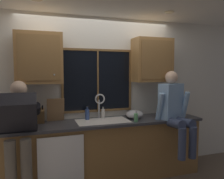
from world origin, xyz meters
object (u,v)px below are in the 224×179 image
object	(u,v)px
mixing_bowl	(135,114)
knife_block	(40,116)
cutting_board	(56,110)
person_sitting_on_counter	(174,108)
person_standing	(19,130)
bottle_tall_clear	(87,114)
bottle_green_glass	(103,113)
soap_dispenser	(136,117)

from	to	relation	value
mixing_bowl	knife_block	bearing A→B (deg)	175.81
cutting_board	person_sitting_on_counter	bearing A→B (deg)	-15.32
person_standing	mixing_bowl	size ratio (longest dim) A/B	5.62
knife_block	bottle_tall_clear	xyz separation A→B (m)	(0.70, 0.03, -0.02)
knife_block	cutting_board	xyz separation A→B (m)	(0.23, 0.08, 0.06)
knife_block	bottle_green_glass	size ratio (longest dim) A/B	1.65
soap_dispenser	bottle_tall_clear	world-z (taller)	bottle_tall_clear
cutting_board	bottle_green_glass	size ratio (longest dim) A/B	1.82
mixing_bowl	soap_dispenser	size ratio (longest dim) A/B	1.54
cutting_board	mixing_bowl	xyz separation A→B (m)	(1.22, -0.19, -0.11)
person_standing	bottle_tall_clear	distance (m)	1.07
bottle_green_glass	bottle_tall_clear	xyz separation A→B (m)	(-0.26, -0.01, 0.01)
cutting_board	mixing_bowl	world-z (taller)	cutting_board
soap_dispenser	bottle_tall_clear	xyz separation A→B (m)	(-0.66, 0.38, 0.02)
soap_dispenser	bottle_green_glass	world-z (taller)	bottle_green_glass
cutting_board	soap_dispenser	world-z (taller)	cutting_board
bottle_green_glass	bottle_tall_clear	bearing A→B (deg)	-177.14
person_standing	mixing_bowl	distance (m)	1.74
person_sitting_on_counter	cutting_board	xyz separation A→B (m)	(-1.76, 0.48, -0.01)
cutting_board	soap_dispenser	distance (m)	1.22
person_standing	knife_block	size ratio (longest dim) A/B	4.84
mixing_bowl	bottle_green_glass	distance (m)	0.51
knife_block	mixing_bowl	distance (m)	1.45
cutting_board	mixing_bowl	bearing A→B (deg)	-8.62
person_standing	soap_dispenser	size ratio (longest dim) A/B	8.62
person_sitting_on_counter	bottle_green_glass	distance (m)	1.13
person_standing	mixing_bowl	bearing A→B (deg)	11.23
person_standing	knife_block	xyz separation A→B (m)	(0.26, 0.44, 0.07)
bottle_tall_clear	mixing_bowl	bearing A→B (deg)	-10.38
soap_dispenser	bottle_tall_clear	distance (m)	0.76
person_standing	person_sitting_on_counter	xyz separation A→B (m)	(2.25, 0.04, 0.14)
mixing_bowl	bottle_green_glass	world-z (taller)	bottle_green_glass
person_standing	bottle_green_glass	world-z (taller)	person_standing
cutting_board	bottle_tall_clear	xyz separation A→B (m)	(0.48, -0.05, -0.09)
person_sitting_on_counter	knife_block	size ratio (longest dim) A/B	3.92
person_sitting_on_counter	knife_block	world-z (taller)	person_sitting_on_counter
person_sitting_on_counter	bottle_tall_clear	bearing A→B (deg)	161.36
knife_block	person_sitting_on_counter	bearing A→B (deg)	-11.48
knife_block	bottle_tall_clear	distance (m)	0.70
person_sitting_on_counter	soap_dispenser	world-z (taller)	person_sitting_on_counter
bottle_tall_clear	knife_block	bearing A→B (deg)	-177.51
soap_dispenser	person_standing	bearing A→B (deg)	-176.51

